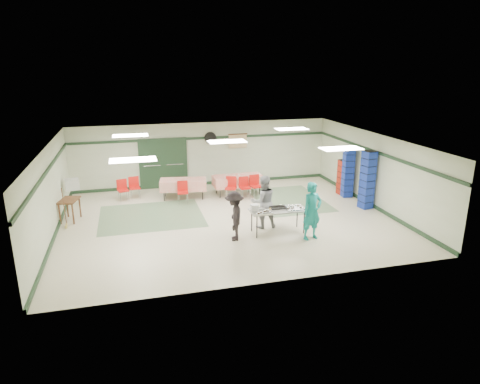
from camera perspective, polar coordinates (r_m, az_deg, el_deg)
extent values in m
plane|color=beige|center=(14.59, -1.64, -3.66)|extent=(11.00, 11.00, 0.00)
plane|color=silver|center=(13.87, -1.74, 6.83)|extent=(11.00, 11.00, 0.00)
plane|color=beige|center=(18.46, -4.88, 5.06)|extent=(11.00, 0.00, 11.00)
plane|color=beige|center=(10.07, 4.18, -5.19)|extent=(11.00, 0.00, 11.00)
plane|color=beige|center=(14.04, -24.10, -0.20)|extent=(0.00, 9.00, 9.00)
plane|color=beige|center=(16.28, 17.55, 2.71)|extent=(0.00, 9.00, 9.00)
cube|color=#1D3621|center=(18.30, -4.92, 7.19)|extent=(11.00, 0.06, 0.10)
cube|color=#1D3621|center=(18.74, -4.77, 1.18)|extent=(11.00, 0.06, 0.12)
cube|color=#1D3621|center=(13.87, -24.33, 2.57)|extent=(0.06, 9.00, 0.10)
cube|color=#1D3621|center=(14.44, -23.37, -5.09)|extent=(0.06, 9.00, 0.12)
cube|color=#1D3621|center=(16.11, 17.67, 5.11)|extent=(0.06, 9.00, 0.10)
cube|color=#1D3621|center=(16.61, 17.07, -1.61)|extent=(0.06, 9.00, 0.12)
cube|color=#657E5C|center=(15.21, -11.74, -3.14)|extent=(3.50, 3.00, 0.01)
cube|color=#657E5C|center=(16.73, 6.55, -1.02)|extent=(2.50, 3.50, 0.01)
cube|color=#969996|center=(18.23, -11.66, 3.65)|extent=(0.90, 0.06, 2.10)
cube|color=#969996|center=(18.30, -8.69, 3.86)|extent=(0.90, 0.06, 2.10)
cube|color=#1D3621|center=(18.24, -10.18, 3.74)|extent=(2.00, 0.03, 2.15)
cylinder|color=black|center=(18.32, -3.97, 7.22)|extent=(0.50, 0.10, 0.50)
cube|color=#DFBE8B|center=(18.62, -0.31, 6.79)|extent=(0.80, 0.02, 0.60)
cube|color=#A0A09C|center=(13.30, 5.09, -2.41)|extent=(1.77, 0.73, 0.04)
cylinder|color=black|center=(12.96, 2.27, -4.69)|extent=(0.04, 0.04, 0.72)
cylinder|color=black|center=(13.45, 8.53, -4.05)|extent=(0.04, 0.04, 0.72)
cylinder|color=black|center=(13.47, 1.57, -3.82)|extent=(0.04, 0.04, 0.72)
cylinder|color=black|center=(13.94, 7.63, -3.24)|extent=(0.04, 0.04, 0.72)
cube|color=silver|center=(13.40, 7.25, -2.20)|extent=(0.57, 0.44, 0.02)
cube|color=silver|center=(13.33, 4.71, -2.21)|extent=(0.61, 0.47, 0.02)
cube|color=silver|center=(12.96, 2.92, -2.75)|extent=(0.61, 0.46, 0.02)
cube|color=black|center=(13.30, 5.12, -2.13)|extent=(0.50, 0.31, 0.08)
cube|color=white|center=(13.08, 1.94, -2.12)|extent=(0.23, 0.21, 0.21)
imported|color=#128281|center=(12.91, 9.58, -2.52)|extent=(0.72, 0.55, 1.76)
imported|color=gray|center=(13.65, 3.13, -1.31)|extent=(0.85, 0.67, 1.73)
imported|color=black|center=(12.71, -0.77, -3.22)|extent=(0.76, 1.07, 1.50)
cube|color=red|center=(17.16, -0.29, 2.12)|extent=(1.98, 0.89, 0.05)
cube|color=red|center=(17.21, -0.29, 1.50)|extent=(1.98, 0.91, 0.40)
cylinder|color=black|center=(16.77, -2.68, 0.39)|extent=(0.04, 0.04, 0.72)
cylinder|color=black|center=(17.20, 2.62, 0.81)|extent=(0.04, 0.04, 0.72)
cylinder|color=black|center=(17.38, -3.18, 0.98)|extent=(0.04, 0.04, 0.72)
cylinder|color=black|center=(17.79, 1.96, 1.38)|extent=(0.04, 0.04, 0.72)
cube|color=red|center=(16.77, -7.59, 1.61)|extent=(1.87, 1.04, 0.05)
cube|color=red|center=(16.82, -7.57, 0.98)|extent=(1.87, 1.06, 0.40)
cylinder|color=black|center=(16.64, -10.11, 0.00)|extent=(0.04, 0.04, 0.72)
cylinder|color=black|center=(16.58, -5.03, 0.14)|extent=(0.04, 0.04, 0.72)
cylinder|color=black|center=(17.20, -9.97, 0.57)|extent=(0.04, 0.04, 0.72)
cylinder|color=black|center=(17.14, -5.05, 0.71)|extent=(0.04, 0.04, 0.72)
cube|color=red|center=(16.67, 0.66, 0.57)|extent=(0.40, 0.40, 0.04)
cube|color=red|center=(16.77, 0.49, 1.44)|extent=(0.39, 0.05, 0.39)
cylinder|color=silver|center=(16.55, 0.30, -0.38)|extent=(0.02, 0.02, 0.41)
cylinder|color=silver|center=(16.64, 1.33, -0.28)|extent=(0.02, 0.02, 0.41)
cylinder|color=silver|center=(16.84, -0.01, -0.07)|extent=(0.02, 0.02, 0.41)
cylinder|color=silver|center=(16.92, 1.01, 0.02)|extent=(0.02, 0.02, 0.41)
cube|color=red|center=(16.53, -1.24, 0.50)|extent=(0.53, 0.53, 0.04)
cube|color=red|center=(16.64, -1.17, 1.43)|extent=(0.40, 0.18, 0.41)
cylinder|color=silver|center=(16.46, -1.87, -0.44)|extent=(0.02, 0.02, 0.43)
cylinder|color=silver|center=(16.42, -0.73, -0.47)|extent=(0.02, 0.02, 0.43)
cylinder|color=silver|center=(16.77, -1.73, -0.11)|extent=(0.02, 0.02, 0.43)
cylinder|color=silver|center=(16.74, -0.61, -0.14)|extent=(0.02, 0.02, 0.43)
cube|color=red|center=(16.79, 2.18, 0.76)|extent=(0.48, 0.48, 0.04)
cube|color=red|center=(16.89, 1.90, 1.66)|extent=(0.41, 0.12, 0.41)
cylinder|color=silver|center=(16.64, 1.93, -0.24)|extent=(0.02, 0.02, 0.43)
cylinder|color=silver|center=(16.79, 2.93, -0.10)|extent=(0.02, 0.02, 0.43)
cylinder|color=silver|center=(16.92, 1.41, 0.06)|extent=(0.02, 0.02, 0.43)
cylinder|color=silver|center=(17.07, 2.41, 0.19)|extent=(0.02, 0.02, 0.43)
cube|color=red|center=(16.22, -7.63, -0.06)|extent=(0.43, 0.43, 0.04)
cube|color=red|center=(16.33, -7.68, 0.84)|extent=(0.39, 0.08, 0.39)
cylinder|color=silver|center=(16.13, -8.14, -1.01)|extent=(0.02, 0.02, 0.41)
cylinder|color=silver|center=(16.14, -7.02, -0.96)|extent=(0.02, 0.02, 0.41)
cylinder|color=silver|center=(16.43, -8.17, -0.68)|extent=(0.02, 0.02, 0.41)
cylinder|color=silver|center=(16.44, -7.07, -0.63)|extent=(0.02, 0.02, 0.41)
cube|color=red|center=(17.12, -13.85, 0.52)|extent=(0.45, 0.45, 0.04)
cube|color=red|center=(17.23, -14.00, 1.37)|extent=(0.40, 0.09, 0.40)
cylinder|color=silver|center=(17.01, -14.24, -0.41)|extent=(0.02, 0.02, 0.42)
cylinder|color=silver|center=(17.06, -13.19, -0.30)|extent=(0.02, 0.02, 0.42)
cylinder|color=silver|center=(17.32, -14.40, -0.12)|extent=(0.02, 0.02, 0.42)
cylinder|color=silver|center=(17.36, -13.37, -0.01)|extent=(0.02, 0.02, 0.42)
cube|color=red|center=(16.94, -15.31, 0.19)|extent=(0.47, 0.47, 0.04)
cube|color=red|center=(17.04, -15.50, 1.03)|extent=(0.39, 0.13, 0.39)
cylinder|color=silver|center=(16.82, -15.64, -0.74)|extent=(0.02, 0.02, 0.41)
cylinder|color=silver|center=(16.89, -14.62, -0.59)|extent=(0.02, 0.02, 0.41)
cylinder|color=silver|center=(17.11, -15.87, -0.46)|extent=(0.02, 0.02, 0.41)
cylinder|color=silver|center=(17.18, -14.87, -0.32)|extent=(0.02, 0.02, 0.41)
cube|color=navy|center=(17.27, 14.19, 2.54)|extent=(0.42, 0.42, 1.98)
cube|color=maroon|center=(17.65, 13.56, 1.93)|extent=(0.39, 0.39, 1.41)
cube|color=navy|center=(16.07, 16.62, 1.56)|extent=(0.47, 0.47, 2.13)
cube|color=brown|center=(15.36, -21.86, -1.02)|extent=(0.72, 0.94, 0.05)
cube|color=brown|center=(15.24, -22.90, -2.74)|extent=(0.05, 0.05, 0.70)
cube|color=brown|center=(15.09, -21.38, -2.75)|extent=(0.05, 0.05, 0.70)
cube|color=brown|center=(15.85, -22.03, -1.91)|extent=(0.05, 0.05, 0.70)
cube|color=brown|center=(15.70, -20.56, -1.91)|extent=(0.05, 0.05, 0.70)
cube|color=silver|center=(16.46, -21.49, 0.96)|extent=(0.54, 0.49, 0.38)
cylinder|color=brown|center=(14.81, -22.40, -1.85)|extent=(0.07, 0.22, 1.32)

